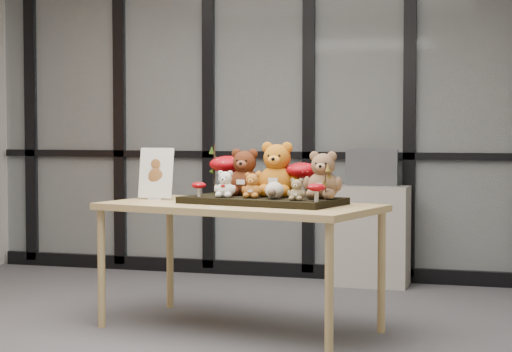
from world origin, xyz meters
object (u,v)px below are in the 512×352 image
(bear_brown_medium, at_px, (245,170))
(mushroom_front_right, at_px, (316,191))
(mushroom_front_left, at_px, (199,189))
(monitor, at_px, (372,167))
(mushroom_back_left, at_px, (228,173))
(mushroom_back_right, at_px, (302,178))
(bear_pooh_yellow, at_px, (277,166))
(display_table, at_px, (240,214))
(bear_beige_small, at_px, (297,188))
(bear_white_bow, at_px, (225,183))
(bear_small_yellow, at_px, (252,184))
(plush_cream_hedgehog, at_px, (274,190))
(bear_tan_back, at_px, (323,173))
(sign_holder, at_px, (156,175))
(diorama_tray, at_px, (262,200))
(cabinet, at_px, (371,236))

(bear_brown_medium, height_order, mushroom_front_right, bear_brown_medium)
(mushroom_front_left, relative_size, monitor, 0.25)
(mushroom_back_left, distance_m, mushroom_back_right, 0.56)
(bear_pooh_yellow, relative_size, bear_brown_medium, 1.15)
(display_table, relative_size, mushroom_back_right, 7.80)
(mushroom_front_left, bearing_deg, bear_beige_small, -10.41)
(bear_white_bow, height_order, mushroom_front_right, bear_white_bow)
(bear_small_yellow, bearing_deg, mushroom_front_right, -5.55)
(display_table, bearing_deg, plush_cream_hedgehog, -7.93)
(bear_white_bow, relative_size, mushroom_back_right, 0.78)
(plush_cream_hedgehog, xyz_separation_m, mushroom_back_left, (-0.43, 0.38, 0.08))
(bear_brown_medium, relative_size, bear_white_bow, 1.78)
(bear_beige_small, height_order, monitor, monitor)
(bear_brown_medium, distance_m, bear_tan_back, 0.56)
(bear_tan_back, distance_m, sign_holder, 1.19)
(monitor, bearing_deg, mushroom_front_left, -111.53)
(diorama_tray, height_order, sign_holder, sign_holder)
(bear_white_bow, xyz_separation_m, cabinet, (0.59, 1.96, -0.53))
(display_table, xyz_separation_m, sign_holder, (-0.64, 0.17, 0.23))
(mushroom_back_right, bearing_deg, bear_white_bow, -155.93)
(mushroom_front_left, bearing_deg, monitor, 68.47)
(sign_holder, height_order, monitor, sign_holder)
(diorama_tray, relative_size, mushroom_back_left, 3.56)
(bear_small_yellow, xyz_separation_m, cabinet, (0.42, 1.95, -0.53))
(bear_brown_medium, height_order, mushroom_front_left, bear_brown_medium)
(bear_tan_back, bearing_deg, mushroom_back_left, 172.67)
(mushroom_front_right, bearing_deg, bear_small_yellow, 160.97)
(bear_white_bow, bearing_deg, display_table, 53.71)
(mushroom_back_right, bearing_deg, cabinet, 85.25)
(monitor, bearing_deg, mushroom_front_right, -89.32)
(bear_brown_medium, bearing_deg, bear_small_yellow, -47.53)
(bear_brown_medium, distance_m, mushroom_back_right, 0.39)
(mushroom_back_left, bearing_deg, monitor, 67.08)
(bear_brown_medium, height_order, plush_cream_hedgehog, bear_brown_medium)
(mushroom_back_right, relative_size, cabinet, 0.30)
(diorama_tray, distance_m, bear_white_bow, 0.26)
(cabinet, bearing_deg, bear_beige_small, -92.89)
(cabinet, xyz_separation_m, monitor, (0.00, 0.02, 0.56))
(plush_cream_hedgehog, distance_m, monitor, 2.03)
(bear_small_yellow, distance_m, mushroom_front_right, 0.47)
(display_table, bearing_deg, cabinet, 88.15)
(plush_cream_hedgehog, bearing_deg, diorama_tray, 144.52)
(bear_beige_small, height_order, sign_holder, sign_holder)
(diorama_tray, distance_m, bear_small_yellow, 0.15)
(bear_white_bow, relative_size, monitor, 0.44)
(mushroom_front_left, xyz_separation_m, sign_holder, (-0.39, 0.22, 0.07))
(diorama_tray, distance_m, mushroom_front_right, 0.48)
(bear_white_bow, distance_m, sign_holder, 0.62)
(mushroom_back_right, height_order, sign_holder, sign_holder)
(diorama_tray, height_order, mushroom_back_left, mushroom_back_left)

